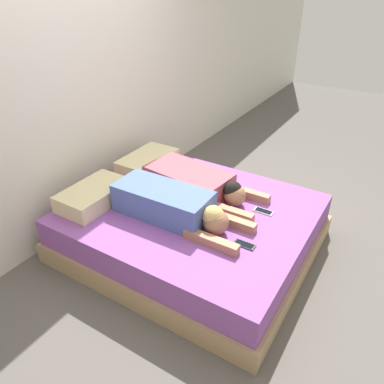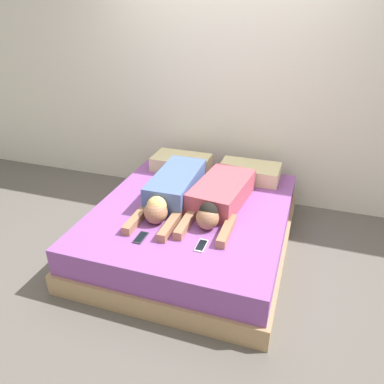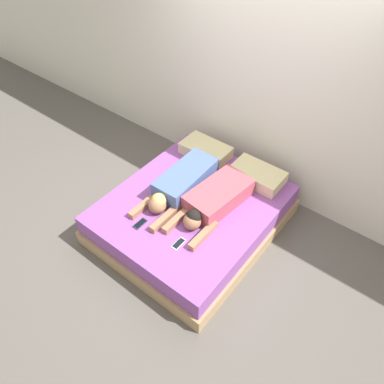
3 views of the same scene
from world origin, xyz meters
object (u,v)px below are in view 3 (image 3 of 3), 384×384
at_px(cell_phone_right, 179,244).
at_px(bed, 192,215).
at_px(person_left, 181,184).
at_px(person_right, 214,200).
at_px(cell_phone_left, 140,224).
at_px(pillow_head_left, 206,150).
at_px(pillow_head_right, 257,175).

bearing_deg(cell_phone_right, bed, 115.30).
height_order(person_left, cell_phone_right, person_left).
distance_m(person_right, cell_phone_left, 0.81).
height_order(pillow_head_left, person_right, person_right).
xyz_separation_m(person_left, person_right, (0.43, 0.04, -0.01)).
xyz_separation_m(pillow_head_left, pillow_head_right, (0.74, 0.00, 0.00)).
height_order(pillow_head_right, cell_phone_left, pillow_head_right).
distance_m(bed, pillow_head_left, 0.88).
xyz_separation_m(pillow_head_left, person_right, (0.59, -0.66, 0.03)).
height_order(pillow_head_right, person_left, person_left).
bearing_deg(pillow_head_right, person_left, -129.50).
xyz_separation_m(pillow_head_left, person_left, (0.17, -0.69, 0.04)).
relative_size(bed, pillow_head_left, 3.28).
distance_m(pillow_head_right, person_left, 0.90).
bearing_deg(cell_phone_right, pillow_head_right, 84.74).
bearing_deg(person_right, cell_phone_left, -123.91).
relative_size(pillow_head_right, person_right, 0.55).
height_order(pillow_head_left, cell_phone_left, pillow_head_left).
relative_size(pillow_head_left, person_left, 0.53).
relative_size(pillow_head_right, cell_phone_right, 3.75).
relative_size(pillow_head_left, pillow_head_right, 1.00).
xyz_separation_m(person_right, cell_phone_left, (-0.45, -0.67, -0.09)).
xyz_separation_m(pillow_head_right, person_left, (-0.57, -0.69, 0.04)).
distance_m(bed, pillow_head_right, 0.88).
bearing_deg(bed, person_right, 21.01).
bearing_deg(person_left, cell_phone_left, -92.16).
height_order(person_right, cell_phone_left, person_right).
distance_m(pillow_head_left, cell_phone_left, 1.33).
height_order(pillow_head_right, person_right, person_right).
bearing_deg(pillow_head_left, pillow_head_right, 0.00).
bearing_deg(cell_phone_left, person_right, 56.09).
xyz_separation_m(person_left, cell_phone_right, (0.45, -0.58, -0.11)).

